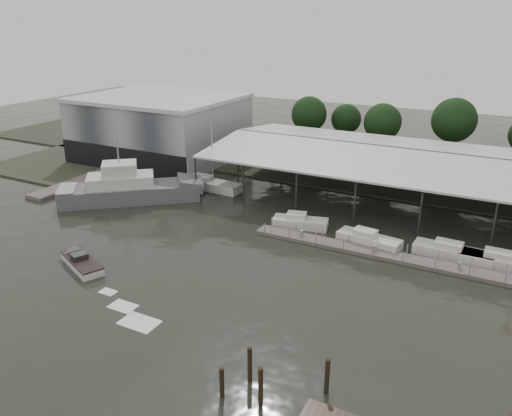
% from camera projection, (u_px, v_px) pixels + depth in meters
% --- Properties ---
extents(ground, '(200.00, 200.00, 0.00)m').
position_uv_depth(ground, '(204.00, 265.00, 48.27)').
color(ground, '#242921').
rests_on(ground, ground).
extents(land_strip_far, '(140.00, 30.00, 0.30)m').
position_uv_depth(land_strip_far, '(343.00, 161.00, 82.97)').
color(land_strip_far, '#363A2C').
rests_on(land_strip_far, ground).
extents(land_strip_west, '(20.00, 40.00, 0.30)m').
position_uv_depth(land_strip_west, '(110.00, 149.00, 90.40)').
color(land_strip_west, '#363A2C').
rests_on(land_strip_west, ground).
extents(storage_warehouse, '(24.50, 20.50, 10.50)m').
position_uv_depth(storage_warehouse, '(161.00, 127.00, 83.29)').
color(storage_warehouse, '#9DA1A8').
rests_on(storage_warehouse, ground).
extents(covered_boat_shed, '(58.24, 24.00, 6.96)m').
position_uv_depth(covered_boat_shed, '(441.00, 158.00, 61.86)').
color(covered_boat_shed, silver).
rests_on(covered_boat_shed, ground).
extents(trawler_dock, '(3.00, 18.00, 0.50)m').
position_uv_depth(trawler_dock, '(84.00, 180.00, 72.77)').
color(trawler_dock, '#69645C').
rests_on(trawler_dock, ground).
extents(floating_dock, '(28.00, 2.00, 1.40)m').
position_uv_depth(floating_dock, '(384.00, 255.00, 49.96)').
color(floating_dock, '#69645C').
rests_on(floating_dock, ground).
extents(grey_trawler, '(17.13, 15.34, 8.84)m').
position_uv_depth(grey_trawler, '(131.00, 189.00, 64.85)').
color(grey_trawler, slate).
rests_on(grey_trawler, ground).
extents(white_sailboat, '(9.25, 3.00, 12.00)m').
position_uv_depth(white_sailboat, '(210.00, 184.00, 69.63)').
color(white_sailboat, white).
rests_on(white_sailboat, ground).
extents(speedboat_underway, '(16.79, 8.45, 2.00)m').
position_uv_depth(speedboat_underway, '(80.00, 261.00, 48.24)').
color(speedboat_underway, white).
rests_on(speedboat_underway, ground).
extents(moored_cruiser_0, '(6.53, 3.53, 1.70)m').
position_uv_depth(moored_cruiser_0, '(300.00, 222.00, 56.92)').
color(moored_cruiser_0, white).
rests_on(moored_cruiser_0, ground).
extents(moored_cruiser_1, '(6.94, 3.16, 1.70)m').
position_uv_depth(moored_cruiser_1, '(368.00, 239.00, 52.45)').
color(moored_cruiser_1, white).
rests_on(moored_cruiser_1, ground).
extents(moored_cruiser_2, '(7.72, 2.64, 1.70)m').
position_uv_depth(moored_cruiser_2, '(452.00, 252.00, 49.61)').
color(moored_cruiser_2, white).
rests_on(moored_cruiser_2, ground).
extents(moored_cruiser_3, '(8.42, 2.31, 1.70)m').
position_uv_depth(moored_cruiser_3, '(505.00, 262.00, 47.55)').
color(moored_cruiser_3, white).
rests_on(moored_cruiser_3, ground).
extents(mooring_pilings, '(6.06, 8.62, 3.72)m').
position_uv_depth(mooring_pilings, '(254.00, 406.00, 29.40)').
color(mooring_pilings, '#2F2417').
rests_on(mooring_pilings, ground).
extents(horizon_tree_line, '(68.82, 9.95, 10.63)m').
position_uv_depth(horizon_tree_line, '(480.00, 130.00, 77.67)').
color(horizon_tree_line, black).
rests_on(horizon_tree_line, ground).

